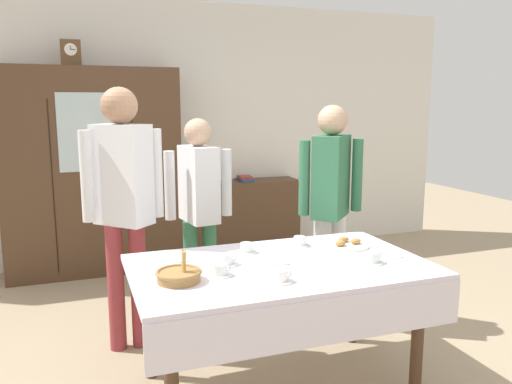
{
  "coord_description": "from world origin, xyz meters",
  "views": [
    {
      "loc": [
        -1.07,
        -2.77,
        1.65
      ],
      "look_at": [
        0.0,
        0.2,
        1.1
      ],
      "focal_mm": 35.64,
      "sensor_mm": 36.0,
      "label": 1
    }
  ],
  "objects_px": {
    "dining_table": "(282,283)",
    "wall_cabinet": "(93,172)",
    "tea_cup_far_right": "(281,277)",
    "spoon_mid_left": "(397,258)",
    "tea_cup_near_left": "(227,260)",
    "person_behind_table_left": "(199,199)",
    "bread_basket": "(179,275)",
    "person_near_right_end": "(123,192)",
    "tea_cup_near_right": "(247,248)",
    "pastry_plate": "(347,244)",
    "bookshelf_low": "(245,218)",
    "spoon_near_right": "(190,261)",
    "tea_cup_mid_right": "(373,259)",
    "spoon_near_left": "(284,264)",
    "book_stack": "(245,178)",
    "tea_cup_far_left": "(300,242)",
    "person_behind_table_right": "(331,192)",
    "tea_cup_back_edge": "(221,270)",
    "mantel_clock": "(71,53)"
  },
  "relations": [
    {
      "from": "dining_table",
      "to": "wall_cabinet",
      "type": "relative_size",
      "value": 0.84
    },
    {
      "from": "tea_cup_far_right",
      "to": "spoon_mid_left",
      "type": "height_order",
      "value": "tea_cup_far_right"
    },
    {
      "from": "tea_cup_near_left",
      "to": "person_behind_table_left",
      "type": "distance_m",
      "value": 1.08
    },
    {
      "from": "bread_basket",
      "to": "wall_cabinet",
      "type": "bearing_deg",
      "value": 96.49
    },
    {
      "from": "spoon_mid_left",
      "to": "person_near_right_end",
      "type": "height_order",
      "value": "person_near_right_end"
    },
    {
      "from": "tea_cup_near_right",
      "to": "bread_basket",
      "type": "distance_m",
      "value": 0.61
    },
    {
      "from": "pastry_plate",
      "to": "dining_table",
      "type": "bearing_deg",
      "value": -157.43
    },
    {
      "from": "bookshelf_low",
      "to": "person_behind_table_left",
      "type": "distance_m",
      "value": 1.77
    },
    {
      "from": "tea_cup_near_right",
      "to": "spoon_near_right",
      "type": "height_order",
      "value": "tea_cup_near_right"
    },
    {
      "from": "tea_cup_mid_right",
      "to": "tea_cup_near_left",
      "type": "relative_size",
      "value": 1.0
    },
    {
      "from": "bookshelf_low",
      "to": "spoon_near_left",
      "type": "relative_size",
      "value": 9.95
    },
    {
      "from": "bookshelf_low",
      "to": "book_stack",
      "type": "height_order",
      "value": "book_stack"
    },
    {
      "from": "book_stack",
      "to": "tea_cup_far_left",
      "type": "xyz_separation_m",
      "value": [
        -0.41,
        -2.31,
        -0.07
      ]
    },
    {
      "from": "tea_cup_near_left",
      "to": "person_behind_table_right",
      "type": "xyz_separation_m",
      "value": [
        1.01,
        0.67,
        0.22
      ]
    },
    {
      "from": "person_near_right_end",
      "to": "bookshelf_low",
      "type": "bearing_deg",
      "value": 51.36
    },
    {
      "from": "book_stack",
      "to": "person_behind_table_right",
      "type": "distance_m",
      "value": 1.86
    },
    {
      "from": "bookshelf_low",
      "to": "spoon_near_left",
      "type": "distance_m",
      "value": 2.74
    },
    {
      "from": "tea_cup_far_left",
      "to": "tea_cup_back_edge",
      "type": "bearing_deg",
      "value": -149.33
    },
    {
      "from": "tea_cup_far_right",
      "to": "person_behind_table_left",
      "type": "relative_size",
      "value": 0.08
    },
    {
      "from": "tea_cup_near_left",
      "to": "spoon_mid_left",
      "type": "xyz_separation_m",
      "value": [
        0.98,
        -0.22,
        -0.02
      ]
    },
    {
      "from": "dining_table",
      "to": "mantel_clock",
      "type": "relative_size",
      "value": 6.98
    },
    {
      "from": "spoon_near_right",
      "to": "person_near_right_end",
      "type": "xyz_separation_m",
      "value": [
        -0.31,
        0.58,
        0.33
      ]
    },
    {
      "from": "tea_cup_near_right",
      "to": "spoon_near_left",
      "type": "height_order",
      "value": "tea_cup_near_right"
    },
    {
      "from": "tea_cup_mid_right",
      "to": "tea_cup_back_edge",
      "type": "distance_m",
      "value": 0.88
    },
    {
      "from": "wall_cabinet",
      "to": "tea_cup_far_left",
      "type": "relative_size",
      "value": 15.3
    },
    {
      "from": "mantel_clock",
      "to": "book_stack",
      "type": "relative_size",
      "value": 1.1
    },
    {
      "from": "bookshelf_low",
      "to": "person_behind_table_right",
      "type": "height_order",
      "value": "person_behind_table_right"
    },
    {
      "from": "tea_cup_near_left",
      "to": "spoon_near_right",
      "type": "height_order",
      "value": "tea_cup_near_left"
    },
    {
      "from": "bookshelf_low",
      "to": "spoon_near_right",
      "type": "xyz_separation_m",
      "value": [
        -1.14,
        -2.39,
        0.34
      ]
    },
    {
      "from": "wall_cabinet",
      "to": "bookshelf_low",
      "type": "distance_m",
      "value": 1.67
    },
    {
      "from": "mantel_clock",
      "to": "tea_cup_near_right",
      "type": "distance_m",
      "value": 2.8
    },
    {
      "from": "tea_cup_near_left",
      "to": "pastry_plate",
      "type": "bearing_deg",
      "value": 7.45
    },
    {
      "from": "tea_cup_back_edge",
      "to": "spoon_mid_left",
      "type": "xyz_separation_m",
      "value": [
        1.07,
        -0.06,
        -0.02
      ]
    },
    {
      "from": "wall_cabinet",
      "to": "pastry_plate",
      "type": "bearing_deg",
      "value": -58.59
    },
    {
      "from": "tea_cup_mid_right",
      "to": "bread_basket",
      "type": "xyz_separation_m",
      "value": [
        -1.1,
        0.07,
        0.01
      ]
    },
    {
      "from": "spoon_near_right",
      "to": "person_behind_table_left",
      "type": "distance_m",
      "value": 0.99
    },
    {
      "from": "person_near_right_end",
      "to": "bread_basket",
      "type": "bearing_deg",
      "value": -78.55
    },
    {
      "from": "bookshelf_low",
      "to": "person_behind_table_right",
      "type": "relative_size",
      "value": 0.72
    },
    {
      "from": "bookshelf_low",
      "to": "tea_cup_back_edge",
      "type": "distance_m",
      "value": 2.9
    },
    {
      "from": "pastry_plate",
      "to": "person_near_right_end",
      "type": "xyz_separation_m",
      "value": [
        -1.32,
        0.61,
        0.32
      ]
    },
    {
      "from": "bookshelf_low",
      "to": "tea_cup_mid_right",
      "type": "xyz_separation_m",
      "value": [
        -0.16,
        -2.77,
        0.36
      ]
    },
    {
      "from": "book_stack",
      "to": "person_behind_table_left",
      "type": "xyz_separation_m",
      "value": [
        -0.86,
        -1.45,
        0.08
      ]
    },
    {
      "from": "bookshelf_low",
      "to": "tea_cup_near_right",
      "type": "bearing_deg",
      "value": -108.33
    },
    {
      "from": "bread_basket",
      "to": "spoon_near_left",
      "type": "relative_size",
      "value": 2.02
    },
    {
      "from": "tea_cup_near_left",
      "to": "tea_cup_back_edge",
      "type": "distance_m",
      "value": 0.18
    },
    {
      "from": "tea_cup_near_left",
      "to": "tea_cup_far_left",
      "type": "height_order",
      "value": "same"
    },
    {
      "from": "tea_cup_near_right",
      "to": "bread_basket",
      "type": "xyz_separation_m",
      "value": [
        -0.49,
        -0.36,
        0.01
      ]
    },
    {
      "from": "book_stack",
      "to": "tea_cup_far_left",
      "type": "height_order",
      "value": "book_stack"
    },
    {
      "from": "tea_cup_far_left",
      "to": "bread_basket",
      "type": "distance_m",
      "value": 0.94
    },
    {
      "from": "tea_cup_far_right",
      "to": "book_stack",
      "type": "bearing_deg",
      "value": 74.98
    }
  ]
}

